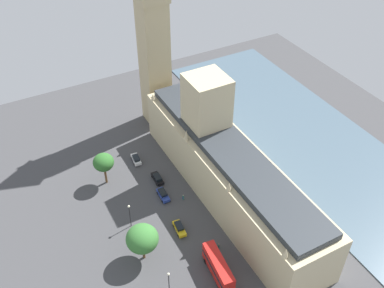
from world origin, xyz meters
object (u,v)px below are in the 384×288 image
plane_tree_leading (103,162)px  plane_tree_near_tower (142,239)px  car_yellow_cab_kerbside (179,228)px  parliament_building (226,166)px  car_white_under_trees (136,159)px  street_lamp_slot_10 (169,278)px  clock_tower (152,22)px  pedestrian_trailing (183,197)px  pedestrian_midblock (218,246)px  street_lamp_slot_11 (129,212)px  car_black_far_end (157,178)px  car_blue_by_river_gate (163,194)px  double_decker_bus_corner (218,267)px

plane_tree_leading → plane_tree_near_tower: (0.76, 25.27, -0.49)m
car_yellow_cab_kerbside → plane_tree_leading: size_ratio=0.54×
parliament_building → plane_tree_near_tower: 26.86m
car_white_under_trees → street_lamp_slot_10: size_ratio=0.81×
car_white_under_trees → street_lamp_slot_10: bearing=-97.1°
clock_tower → plane_tree_leading: size_ratio=6.62×
parliament_building → plane_tree_near_tower: (25.24, 8.97, -1.96)m
pedestrian_trailing → street_lamp_slot_10: bearing=117.9°
pedestrian_trailing → car_white_under_trees: bearing=-13.7°
clock_tower → car_yellow_cab_kerbside: (13.73, 41.05, -29.52)m
clock_tower → plane_tree_near_tower: (23.54, 43.93, -24.25)m
plane_tree_near_tower → pedestrian_midblock: bearing=160.1°
clock_tower → street_lamp_slot_11: 48.79m
car_black_far_end → car_blue_by_river_gate: same height
plane_tree_near_tower → street_lamp_slot_10: (-1.21, 9.60, -2.09)m
plane_tree_near_tower → street_lamp_slot_10: bearing=97.2°
plane_tree_leading → street_lamp_slot_11: size_ratio=1.32×
plane_tree_near_tower → double_decker_bus_corner: bearing=135.8°
double_decker_bus_corner → plane_tree_near_tower: (11.45, -11.14, 3.53)m
pedestrian_midblock → plane_tree_leading: plane_tree_leading is taller
car_blue_by_river_gate → street_lamp_slot_10: 25.73m
plane_tree_near_tower → pedestrian_trailing: bearing=-143.8°
street_lamp_slot_10 → car_white_under_trees: bearing=-103.3°
clock_tower → car_black_far_end: size_ratio=12.37×
pedestrian_trailing → street_lamp_slot_11: (14.14, 1.66, 3.97)m
parliament_building → car_black_far_end: size_ratio=13.12×
car_blue_by_river_gate → street_lamp_slot_11: 11.84m
car_black_far_end → double_decker_bus_corner: (0.75, 30.83, 1.75)m
car_black_far_end → car_white_under_trees: bearing=103.7°
car_black_far_end → plane_tree_leading: bearing=156.1°
pedestrian_midblock → street_lamp_slot_11: size_ratio=0.23×
parliament_building → car_yellow_cab_kerbside: size_ratio=12.91×
plane_tree_leading → street_lamp_slot_10: plane_tree_leading is taller
car_blue_by_river_gate → pedestrian_midblock: 19.79m
parliament_building → plane_tree_leading: parliament_building is taller
pedestrian_trailing → plane_tree_leading: plane_tree_leading is taller
double_decker_bus_corner → plane_tree_leading: (10.68, -36.41, 4.02)m
plane_tree_leading → plane_tree_near_tower: plane_tree_near_tower is taller
car_yellow_cab_kerbside → car_blue_by_river_gate: bearing=-90.4°
car_black_far_end → car_blue_by_river_gate: (1.16, 5.73, 0.00)m
car_white_under_trees → plane_tree_leading: (9.54, 3.68, 5.77)m
pedestrian_midblock → pedestrian_trailing: (0.02, -16.38, -0.02)m
clock_tower → plane_tree_near_tower: 55.43m
car_black_far_end → pedestrian_trailing: car_black_far_end is taller
clock_tower → pedestrian_midblock: 58.25m
clock_tower → double_decker_bus_corner: (12.09, 55.07, -27.78)m
street_lamp_slot_11 → plane_tree_near_tower: bearing=84.9°
car_white_under_trees → car_black_far_end: (-1.89, 9.26, 0.00)m
car_yellow_cab_kerbside → pedestrian_midblock: (-5.18, 8.32, -0.19)m
parliament_building → car_yellow_cab_kerbside: (15.43, 6.09, -7.23)m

